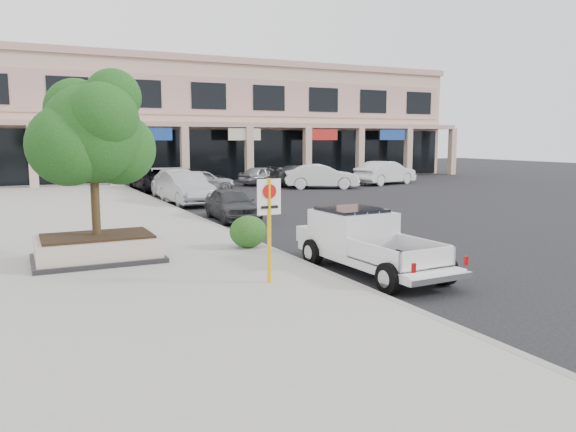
% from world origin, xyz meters
% --- Properties ---
extents(ground, '(120.00, 120.00, 0.00)m').
position_xyz_m(ground, '(0.00, 0.00, 0.00)').
color(ground, black).
rests_on(ground, ground).
extents(sidewalk, '(8.00, 52.00, 0.15)m').
position_xyz_m(sidewalk, '(-5.50, 6.00, 0.07)').
color(sidewalk, gray).
rests_on(sidewalk, ground).
extents(curb, '(0.20, 52.00, 0.15)m').
position_xyz_m(curb, '(-1.55, 6.00, 0.07)').
color(curb, gray).
rests_on(curb, ground).
extents(strip_mall, '(40.55, 12.43, 9.50)m').
position_xyz_m(strip_mall, '(8.00, 33.93, 4.75)').
color(strip_mall, '#CAA18E').
rests_on(strip_mall, ground).
extents(planter, '(3.20, 2.20, 0.68)m').
position_xyz_m(planter, '(-6.30, 2.32, 0.48)').
color(planter, black).
rests_on(planter, sidewalk).
extents(planter_tree, '(2.90, 2.55, 4.00)m').
position_xyz_m(planter_tree, '(-6.16, 2.47, 3.41)').
color(planter_tree, '#302112').
rests_on(planter_tree, planter).
extents(no_parking_sign, '(0.55, 0.09, 2.30)m').
position_xyz_m(no_parking_sign, '(-3.20, -1.70, 1.63)').
color(no_parking_sign, '#ECA80C').
rests_on(no_parking_sign, sidewalk).
extents(hedge, '(1.10, 0.99, 0.93)m').
position_xyz_m(hedge, '(-2.12, 2.22, 0.62)').
color(hedge, '#144617').
rests_on(hedge, sidewalk).
extents(pickup_truck, '(2.01, 4.97, 1.54)m').
position_xyz_m(pickup_truck, '(-0.35, -1.52, 0.77)').
color(pickup_truck, white).
rests_on(pickup_truck, ground).
extents(curb_car_a, '(1.81, 3.99, 1.33)m').
position_xyz_m(curb_car_a, '(-0.24, 8.62, 0.66)').
color(curb_car_a, '#2D3032').
rests_on(curb_car_a, ground).
extents(curb_car_b, '(1.84, 4.95, 1.62)m').
position_xyz_m(curb_car_b, '(-0.42, 14.82, 0.81)').
color(curb_car_b, '#9CA0A3').
rests_on(curb_car_b, ground).
extents(curb_car_c, '(2.57, 5.74, 1.63)m').
position_xyz_m(curb_car_c, '(-0.05, 17.65, 0.82)').
color(curb_car_c, silver).
rests_on(curb_car_c, ground).
extents(curb_car_d, '(2.69, 5.35, 1.45)m').
position_xyz_m(curb_car_d, '(-0.13, 22.43, 0.73)').
color(curb_car_d, black).
rests_on(curb_car_d, ground).
extents(lot_car_a, '(4.06, 1.65, 1.38)m').
position_xyz_m(lot_car_a, '(2.41, 21.07, 0.69)').
color(lot_car_a, '#979A9F').
rests_on(lot_car_a, ground).
extents(lot_car_b, '(5.11, 3.42, 1.59)m').
position_xyz_m(lot_car_b, '(10.13, 19.61, 0.80)').
color(lot_car_b, white).
rests_on(lot_car_b, ground).
extents(lot_car_c, '(5.09, 2.28, 1.45)m').
position_xyz_m(lot_car_c, '(9.99, 21.86, 0.72)').
color(lot_car_c, '#313537').
rests_on(lot_car_c, ground).
extents(lot_car_d, '(5.20, 3.47, 1.33)m').
position_xyz_m(lot_car_d, '(2.46, 23.03, 0.66)').
color(lot_car_d, black).
rests_on(lot_car_d, ground).
extents(lot_car_e, '(4.25, 2.87, 1.34)m').
position_xyz_m(lot_car_e, '(7.89, 24.05, 0.67)').
color(lot_car_e, gray).
rests_on(lot_car_e, ground).
extents(lot_car_f, '(5.35, 3.05, 1.67)m').
position_xyz_m(lot_car_f, '(15.93, 20.54, 0.83)').
color(lot_car_f, silver).
rests_on(lot_car_f, ground).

